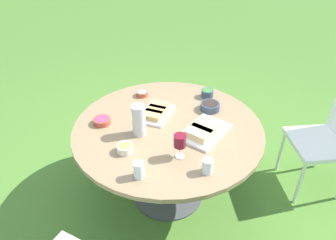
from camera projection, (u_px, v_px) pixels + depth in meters
ground_plane at (168, 194)px, 2.78m from camera, size 40.00×40.00×0.00m
dining_table at (168, 138)px, 2.43m from camera, size 1.38×1.38×0.70m
chair_near_right at (330, 135)px, 2.59m from camera, size 0.49×0.50×0.89m
water_pitcher at (139, 120)px, 2.24m from camera, size 0.10×0.09×0.23m
wine_glass at (180, 141)px, 2.04m from camera, size 0.08×0.08×0.17m
platter_bread_main at (156, 112)px, 2.49m from camera, size 0.29×0.35×0.06m
platter_charcuterie at (203, 131)px, 2.28m from camera, size 0.41×0.44×0.07m
bowl_fries at (125, 148)px, 2.13m from camera, size 0.11×0.11×0.05m
bowl_salad at (207, 93)px, 2.71m from camera, size 0.10×0.10×0.06m
bowl_olives at (210, 106)px, 2.55m from camera, size 0.15×0.15×0.06m
bowl_dip_red at (102, 121)px, 2.40m from camera, size 0.12×0.12×0.04m
bowl_dip_cream at (142, 93)px, 2.73m from camera, size 0.09×0.09×0.04m
cup_water_near at (139, 170)px, 1.93m from camera, size 0.07×0.07×0.11m
cup_water_far at (207, 166)px, 1.96m from camera, size 0.07×0.07×0.10m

